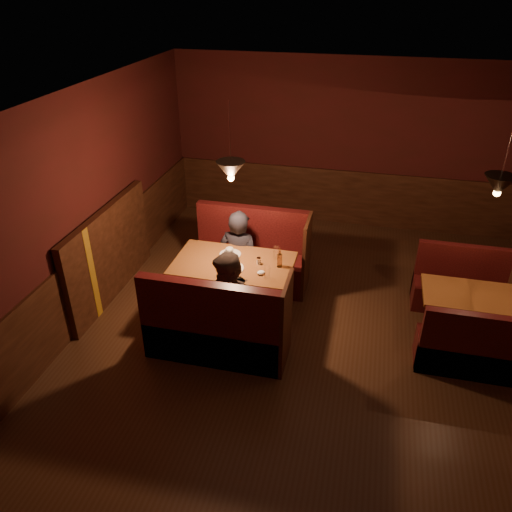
% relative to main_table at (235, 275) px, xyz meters
% --- Properties ---
extents(room, '(6.02, 7.02, 2.92)m').
position_rel_main_table_xyz_m(room, '(0.81, -0.24, 0.42)').
color(room, '#4A2A18').
rests_on(room, ground).
extents(main_table, '(1.52, 0.92, 1.07)m').
position_rel_main_table_xyz_m(main_table, '(0.00, 0.00, 0.00)').
color(main_table, brown).
rests_on(main_table, ground).
extents(main_bench_far, '(1.68, 0.60, 1.14)m').
position_rel_main_table_xyz_m(main_bench_far, '(0.02, 0.87, -0.27)').
color(main_bench_far, black).
rests_on(main_bench_far, ground).
extents(main_bench_near, '(1.68, 0.60, 1.14)m').
position_rel_main_table_xyz_m(main_bench_near, '(0.02, -0.86, -0.27)').
color(main_bench_near, black).
rests_on(main_bench_near, ground).
extents(second_table, '(1.12, 0.72, 0.63)m').
position_rel_main_table_xyz_m(second_table, '(2.92, 0.24, -0.16)').
color(second_table, brown).
rests_on(second_table, ground).
extents(second_bench_far, '(1.24, 0.46, 0.89)m').
position_rel_main_table_xyz_m(second_bench_far, '(2.94, 0.91, -0.35)').
color(second_bench_far, black).
rests_on(second_bench_far, ground).
extents(second_bench_near, '(1.24, 0.46, 0.89)m').
position_rel_main_table_xyz_m(second_bench_near, '(2.94, -0.43, -0.35)').
color(second_bench_near, black).
rests_on(second_bench_near, ground).
extents(diner_a, '(0.63, 0.45, 1.63)m').
position_rel_main_table_xyz_m(diner_a, '(-0.09, 0.55, 0.19)').
color(diner_a, black).
rests_on(diner_a, ground).
extents(diner_b, '(0.89, 0.77, 1.58)m').
position_rel_main_table_xyz_m(diner_b, '(0.10, -0.55, 0.16)').
color(diner_b, '#2D211C').
rests_on(diner_b, ground).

